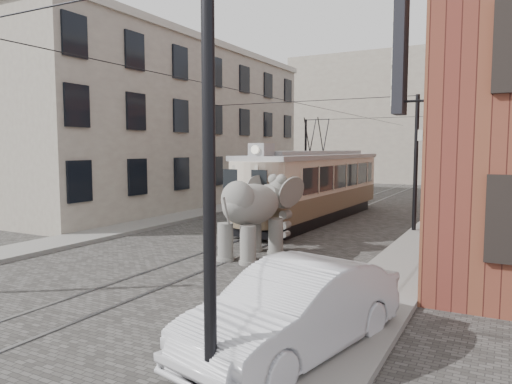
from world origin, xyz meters
The scene contains 10 objects.
ground centered at (0.00, 0.00, 0.00)m, with size 120.00×120.00×0.00m, color #494744.
tram_rails centered at (0.00, 0.00, 0.01)m, with size 1.54×80.00×0.02m, color slate, non-canonical shape.
sidewalk_right centered at (6.00, 0.00, 0.07)m, with size 2.00×60.00×0.15m, color slate.
sidewalk_left centered at (-6.50, 0.00, 0.07)m, with size 2.00×60.00×0.15m, color slate.
stucco_building centered at (-11.00, 10.00, 5.00)m, with size 7.00×24.00×10.00m, color gray.
distant_block centered at (0.00, 40.00, 7.00)m, with size 28.00×10.00×14.00m, color gray.
catenary centered at (-0.20, 5.00, 3.00)m, with size 11.00×30.20×6.00m, color black, non-canonical shape.
tram centered at (-0.01, 7.71, 2.61)m, with size 2.72×13.16×5.22m, color beige, non-canonical shape.
elephant centered at (1.11, -1.33, 1.40)m, with size 2.51×4.56×2.79m, color slate, non-canonical shape.
parked_car centered at (5.48, -7.67, 0.82)m, with size 1.74×4.96×1.63m, color silver.
Camera 1 is at (8.76, -15.33, 3.70)m, focal length 33.35 mm.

